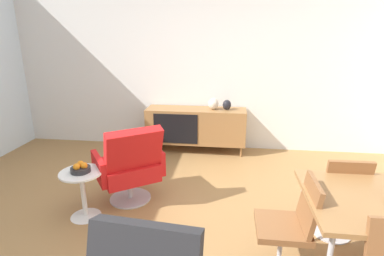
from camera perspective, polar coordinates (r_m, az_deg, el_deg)
ground_plane at (r=3.12m, az=-2.66°, el=-19.83°), size 8.32×8.32×0.00m
wall_back at (r=5.09m, az=2.16°, el=11.82°), size 6.80×0.12×2.80m
sideboard at (r=4.99m, az=0.72°, el=0.46°), size 1.60×0.45×0.72m
vase_cobalt at (r=4.87m, az=6.51°, el=4.32°), size 0.13×0.13×0.16m
vase_sculptural_dark at (r=4.88m, az=4.02°, el=4.51°), size 0.16×0.16×0.18m
dining_chair_back_left at (r=3.18m, az=25.85°, el=-10.96°), size 0.41×0.43×0.86m
dining_chair_near_window at (r=2.57m, az=17.87°, el=-16.91°), size 0.43×0.40×0.86m
lounge_chair_red at (r=3.53m, az=-11.50°, el=-6.69°), size 0.90×0.89×0.95m
side_table_round at (r=3.45m, az=-19.68°, el=-10.68°), size 0.44×0.44×0.52m
fruit_bowl at (r=3.35m, az=-20.08°, el=-7.05°), size 0.20×0.20×0.11m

